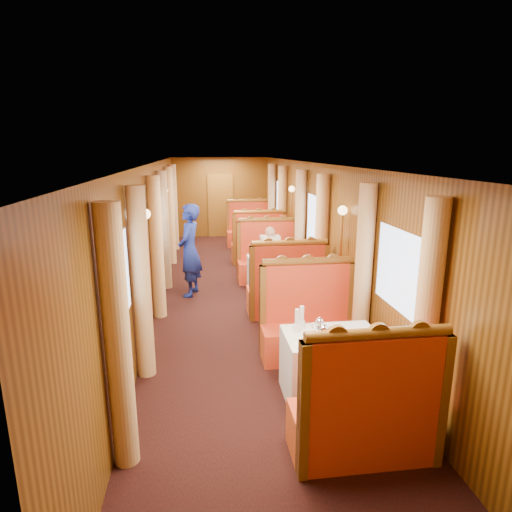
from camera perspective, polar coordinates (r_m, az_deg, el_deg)
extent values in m
cube|color=brown|center=(13.81, -4.75, 6.73)|extent=(0.80, 0.04, 2.00)
cube|color=white|center=(5.03, 9.97, -14.23)|extent=(1.05, 0.72, 0.75)
cube|color=red|center=(4.36, 13.85, -21.71)|extent=(1.30, 0.55, 0.45)
cube|color=red|center=(3.85, 15.60, -15.90)|extent=(1.30, 0.12, 0.80)
cylinder|color=brown|center=(3.66, 16.05, -9.90)|extent=(1.23, 0.10, 0.10)
cube|color=red|center=(5.91, 7.13, -11.26)|extent=(1.30, 0.55, 0.45)
cube|color=red|center=(5.87, 6.79, -4.85)|extent=(1.30, 0.12, 0.80)
cylinder|color=brown|center=(5.75, 6.92, -0.70)|extent=(1.23, 0.10, 0.10)
cube|color=white|center=(8.19, 2.71, -2.78)|extent=(1.05, 0.72, 0.75)
cube|color=red|center=(7.35, 4.01, -6.01)|extent=(1.30, 0.55, 0.45)
cube|color=red|center=(6.96, 4.45, -1.78)|extent=(1.30, 0.12, 0.80)
cylinder|color=brown|center=(6.85, 4.52, 1.77)|extent=(1.23, 0.10, 0.10)
cube|color=red|center=(9.13, 1.65, -1.97)|extent=(1.30, 0.55, 0.45)
cube|color=red|center=(9.19, 1.47, 2.14)|extent=(1.30, 0.12, 0.80)
cylinder|color=brown|center=(9.11, 1.48, 4.85)|extent=(1.23, 0.10, 0.10)
cube|color=white|center=(11.55, -0.35, 2.20)|extent=(1.05, 0.72, 0.75)
cube|color=red|center=(10.66, 0.29, 0.38)|extent=(1.30, 0.55, 0.45)
cube|color=red|center=(10.32, 0.46, 3.47)|extent=(1.30, 0.12, 0.80)
cylinder|color=brown|center=(10.25, 0.46, 5.89)|extent=(1.23, 0.10, 0.10)
cube|color=red|center=(12.50, -0.89, 2.41)|extent=(1.30, 0.55, 0.45)
cube|color=red|center=(12.60, -1.01, 5.39)|extent=(1.30, 0.12, 0.80)
cylinder|color=brown|center=(12.54, -1.02, 7.38)|extent=(1.23, 0.10, 0.10)
cube|color=silver|center=(4.81, 8.65, -10.48)|extent=(0.40, 0.35, 0.01)
cylinder|color=white|center=(4.86, 14.35, -10.51)|extent=(0.21, 0.21, 0.01)
cylinder|color=white|center=(4.89, 5.46, -9.51)|extent=(0.08, 0.08, 0.08)
cylinder|color=white|center=(4.84, 5.50, -8.07)|extent=(0.05, 0.05, 0.18)
cylinder|color=white|center=(4.98, 6.09, -9.07)|extent=(0.08, 0.08, 0.08)
cylinder|color=white|center=(4.93, 6.13, -7.65)|extent=(0.05, 0.05, 0.18)
cylinder|color=silver|center=(8.10, 2.52, 0.29)|extent=(0.06, 0.06, 0.14)
cylinder|color=silver|center=(11.47, -0.39, 4.38)|extent=(0.06, 0.06, 0.14)
cylinder|color=tan|center=(3.84, -17.98, -10.73)|extent=(0.22, 0.22, 2.35)
cylinder|color=tan|center=(5.28, -15.05, -3.70)|extent=(0.22, 0.22, 2.35)
cylinder|color=tan|center=(4.29, 21.73, -8.43)|extent=(0.22, 0.22, 2.35)
cylinder|color=tan|center=(5.62, 14.10, -2.59)|extent=(0.22, 0.22, 2.35)
cylinder|color=tan|center=(7.15, -13.13, 1.00)|extent=(0.22, 0.22, 2.35)
cylinder|color=tan|center=(8.67, -12.18, 3.30)|extent=(0.22, 0.22, 2.35)
cylinder|color=tan|center=(7.40, 8.67, 1.64)|extent=(0.22, 0.22, 2.35)
cylinder|color=tan|center=(8.88, 5.90, 3.79)|extent=(0.22, 0.22, 2.35)
cylinder|color=tan|center=(10.58, -11.39, 5.24)|extent=(0.22, 0.22, 2.35)
cylinder|color=tan|center=(12.12, -10.93, 6.35)|extent=(0.22, 0.22, 2.35)
cylinder|color=tan|center=(10.75, 3.52, 5.62)|extent=(0.22, 0.22, 2.35)
cylinder|color=tan|center=(12.27, 2.13, 6.68)|extent=(0.22, 0.22, 2.35)
cylinder|color=#BF8C3F|center=(6.28, -13.99, -3.21)|extent=(0.04, 0.04, 1.85)
sphere|color=#FFD18C|center=(6.07, -14.52, 5.43)|extent=(0.14, 0.14, 0.14)
cylinder|color=#BF8C3F|center=(6.57, 11.08, -2.29)|extent=(0.04, 0.04, 1.85)
sphere|color=#FFD18C|center=(6.37, 11.48, 5.98)|extent=(0.14, 0.14, 0.14)
cylinder|color=#BF8C3F|center=(9.67, -11.79, 2.90)|extent=(0.04, 0.04, 1.85)
sphere|color=#FFD18C|center=(9.53, -12.08, 8.54)|extent=(0.14, 0.14, 0.14)
cylinder|color=#BF8C3F|center=(9.85, 4.68, 3.36)|extent=(0.04, 0.04, 1.85)
sphere|color=#FFD18C|center=(9.72, 4.80, 8.90)|extent=(0.14, 0.14, 0.14)
imported|color=navy|center=(8.18, -8.84, 0.73)|extent=(0.57, 0.73, 1.76)
cube|color=beige|center=(8.82, 1.87, 0.97)|extent=(0.40, 0.24, 0.55)
sphere|color=tan|center=(8.75, 1.89, 3.27)|extent=(0.20, 0.20, 0.20)
cube|color=beige|center=(8.71, 2.04, -0.75)|extent=(0.36, 0.30, 0.14)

